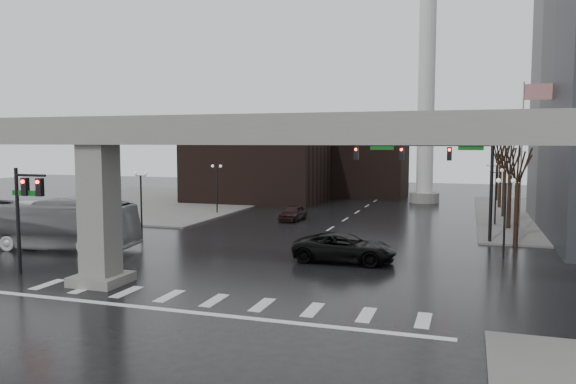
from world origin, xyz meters
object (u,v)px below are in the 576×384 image
city_bus (50,224)px  signal_mast_arm (438,163)px  pickup_truck (344,248)px  far_car (293,213)px

city_bus → signal_mast_arm: bearing=-73.6°
signal_mast_arm → pickup_truck: signal_mast_arm is taller
pickup_truck → city_bus: bearing=95.2°
signal_mast_arm → far_car: (-13.57, 7.01, -5.09)m
pickup_truck → city_bus: size_ratio=0.52×
signal_mast_arm → city_bus: (-25.42, -11.67, -4.11)m
far_car → city_bus: bearing=-119.9°
pickup_truck → far_car: size_ratio=1.48×
pickup_truck → far_car: pickup_truck is taller
signal_mast_arm → pickup_truck: 11.83m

